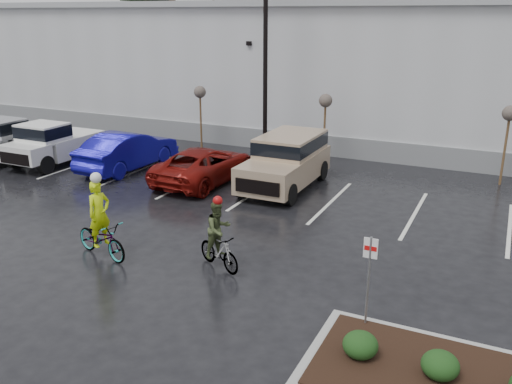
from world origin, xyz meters
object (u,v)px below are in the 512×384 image
at_px(pickup_silver, 18,136).
at_px(cyclist_hivis, 101,231).
at_px(car_red, 204,165).
at_px(cyclist_olive, 219,242).
at_px(fire_lane_sign, 369,272).
at_px(sapling_west, 200,95).
at_px(sapling_east, 509,118).
at_px(lamppost, 265,35).
at_px(sapling_mid, 325,104).
at_px(pickup_white, 59,141).
at_px(suv_tan, 285,163).
at_px(car_blue, 128,150).

height_order(pickup_silver, cyclist_hivis, cyclist_hivis).
bearing_deg(car_red, pickup_silver, 3.22).
relative_size(car_red, cyclist_olive, 2.50).
xyz_separation_m(fire_lane_sign, pickup_silver, (-19.02, 7.80, -0.43)).
distance_m(sapling_west, sapling_east, 14.00).
distance_m(sapling_east, fire_lane_sign, 13.06).
distance_m(lamppost, fire_lane_sign, 14.78).
height_order(sapling_east, car_red, sapling_east).
distance_m(cyclist_hivis, cyclist_olive, 3.44).
xyz_separation_m(sapling_mid, pickup_white, (-11.15, -4.93, -1.75)).
height_order(car_red, cyclist_hivis, cyclist_hivis).
xyz_separation_m(fire_lane_sign, suv_tan, (-5.51, 8.66, -0.38)).
relative_size(lamppost, pickup_silver, 1.77).
relative_size(sapling_east, pickup_white, 0.62).
xyz_separation_m(pickup_silver, cyclist_hivis, (11.30, -7.26, -0.22)).
height_order(fire_lane_sign, car_blue, fire_lane_sign).
height_order(lamppost, sapling_east, lamppost).
distance_m(sapling_mid, suv_tan, 4.48).
xyz_separation_m(sapling_east, cyclist_olive, (-6.56, -11.50, -1.96)).
bearing_deg(fire_lane_sign, pickup_silver, 157.71).
height_order(car_red, suv_tan, suv_tan).
bearing_deg(sapling_west, sapling_mid, 0.00).
height_order(car_blue, cyclist_hivis, cyclist_hivis).
relative_size(lamppost, cyclist_hivis, 3.72).
distance_m(sapling_mid, pickup_white, 12.31).
xyz_separation_m(sapling_west, pickup_white, (-4.65, -4.93, -1.75)).
relative_size(fire_lane_sign, car_red, 0.43).
distance_m(lamppost, cyclist_olive, 12.09).
relative_size(sapling_mid, cyclist_hivis, 1.29).
relative_size(sapling_east, cyclist_hivis, 1.29).
xyz_separation_m(sapling_west, pickup_silver, (-7.22, -5.00, -1.75)).
height_order(fire_lane_sign, cyclist_olive, fire_lane_sign).
distance_m(car_blue, car_red, 4.08).
xyz_separation_m(lamppost, pickup_white, (-8.65, -3.93, -4.71)).
xyz_separation_m(pickup_silver, car_red, (10.24, 0.21, -0.26)).
bearing_deg(cyclist_olive, suv_tan, 32.79).
bearing_deg(cyclist_hivis, sapling_west, 32.20).
relative_size(pickup_silver, car_blue, 1.02).
distance_m(sapling_west, pickup_white, 7.00).
bearing_deg(sapling_mid, pickup_silver, -159.96).
xyz_separation_m(sapling_west, cyclist_hivis, (4.08, -12.26, -1.97)).
distance_m(pickup_white, car_blue, 3.63).
relative_size(sapling_west, cyclist_hivis, 1.29).
bearing_deg(suv_tan, sapling_west, 146.66).
xyz_separation_m(sapling_mid, suv_tan, (-0.21, -4.14, -1.70)).
bearing_deg(car_red, sapling_mid, -123.90).
relative_size(car_red, cyclist_hivis, 2.08).
height_order(sapling_mid, fire_lane_sign, sapling_mid).
relative_size(sapling_west, cyclist_olive, 1.55).
xyz_separation_m(car_red, cyclist_hivis, (1.06, -7.47, 0.04)).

